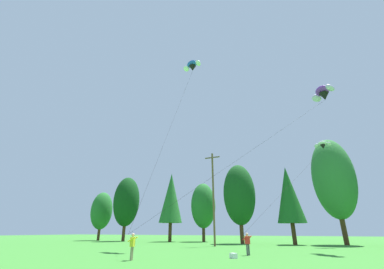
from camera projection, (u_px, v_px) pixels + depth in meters
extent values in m
cylinder|color=#472D19|center=(99.00, 234.00, 52.23)|extent=(0.55, 0.55, 2.46)
ellipsoid|color=#236628|center=(102.00, 211.00, 53.94)|extent=(4.45, 4.45, 7.69)
cylinder|color=#472D19|center=(124.00, 233.00, 48.39)|extent=(0.60, 0.60, 3.07)
ellipsoid|color=#0F3D14|center=(126.00, 201.00, 50.52)|extent=(5.11, 5.11, 9.62)
cylinder|color=#472D19|center=(170.00, 232.00, 46.23)|extent=(0.62, 0.62, 3.27)
cone|color=#236628|center=(171.00, 197.00, 48.50)|extent=(4.37, 4.37, 9.32)
cylinder|color=#472D19|center=(204.00, 234.00, 46.36)|extent=(0.57, 0.57, 2.67)
ellipsoid|color=#236628|center=(203.00, 205.00, 48.21)|extent=(4.67, 4.67, 8.35)
cylinder|color=#472D19|center=(242.00, 233.00, 38.88)|extent=(0.61, 0.61, 3.09)
ellipsoid|color=#144719|center=(239.00, 194.00, 41.02)|extent=(5.13, 5.13, 9.68)
cylinder|color=#472D19|center=(294.00, 234.00, 35.69)|extent=(0.59, 0.59, 2.91)
cone|color=#19561E|center=(288.00, 194.00, 37.71)|extent=(4.06, 4.06, 8.27)
cylinder|color=#472D19|center=(344.00, 230.00, 35.54)|extent=(0.68, 0.68, 3.90)
ellipsoid|color=#2D7033|center=(333.00, 178.00, 38.24)|extent=(6.00, 6.00, 12.21)
cylinder|color=brown|center=(213.00, 197.00, 33.99)|extent=(0.26, 0.26, 12.31)
cube|color=brown|center=(212.00, 158.00, 35.99)|extent=(2.20, 0.14, 0.14)
cylinder|color=gray|center=(131.00, 254.00, 16.67)|extent=(0.16, 0.16, 0.84)
cylinder|color=gray|center=(132.00, 253.00, 16.85)|extent=(0.16, 0.16, 0.84)
cube|color=yellow|center=(133.00, 242.00, 17.02)|extent=(0.34, 0.43, 0.60)
sphere|color=tan|center=(133.00, 235.00, 17.18)|extent=(0.22, 0.22, 0.22)
cylinder|color=yellow|center=(132.00, 239.00, 16.86)|extent=(0.53, 0.23, 0.35)
cylinder|color=yellow|center=(134.00, 239.00, 17.30)|extent=(0.53, 0.23, 0.35)
cylinder|color=#4C4C51|center=(247.00, 250.00, 20.12)|extent=(0.18, 0.18, 0.84)
cylinder|color=#4C4C51|center=(249.00, 250.00, 20.22)|extent=(0.18, 0.18, 0.84)
cube|color=red|center=(247.00, 240.00, 20.43)|extent=(0.40, 0.45, 0.60)
sphere|color=tan|center=(247.00, 234.00, 20.59)|extent=(0.22, 0.22, 0.22)
cylinder|color=red|center=(245.00, 238.00, 20.36)|extent=(0.49, 0.35, 0.35)
cylinder|color=red|center=(249.00, 238.00, 20.61)|extent=(0.49, 0.35, 0.35)
ellipsoid|color=purple|center=(322.00, 91.00, 30.52)|extent=(2.32, 2.46, 1.19)
ellipsoid|color=silver|center=(330.00, 88.00, 29.23)|extent=(1.50, 1.49, 1.32)
ellipsoid|color=silver|center=(317.00, 98.00, 31.54)|extent=(1.56, 1.40, 1.32)
cone|color=black|center=(325.00, 96.00, 30.26)|extent=(1.57, 1.57, 0.97)
cylinder|color=black|center=(254.00, 149.00, 23.66)|extent=(15.22, 15.88, 14.96)
ellipsoid|color=white|center=(322.00, 143.00, 36.21)|extent=(1.37, 1.03, 0.74)
ellipsoid|color=silver|center=(329.00, 144.00, 35.74)|extent=(0.77, 0.84, 0.83)
ellipsoid|color=silver|center=(317.00, 146.00, 36.52)|extent=(0.86, 0.83, 0.83)
cone|color=black|center=(323.00, 147.00, 36.10)|extent=(0.80, 0.80, 0.62)
cylinder|color=black|center=(294.00, 180.00, 28.43)|extent=(8.29, 16.91, 11.28)
ellipsoid|color=blue|center=(192.00, 64.00, 36.59)|extent=(1.94, 1.51, 1.00)
ellipsoid|color=white|center=(198.00, 63.00, 35.86)|extent=(0.97, 1.16, 1.12)
ellipsoid|color=white|center=(186.00, 69.00, 37.10)|extent=(1.19, 1.14, 1.12)
cone|color=black|center=(193.00, 68.00, 36.43)|extent=(1.17, 1.17, 0.84)
cylinder|color=black|center=(172.00, 123.00, 26.76)|extent=(0.97, 12.71, 21.95)
cube|color=white|center=(233.00, 256.00, 17.95)|extent=(0.63, 0.61, 0.34)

